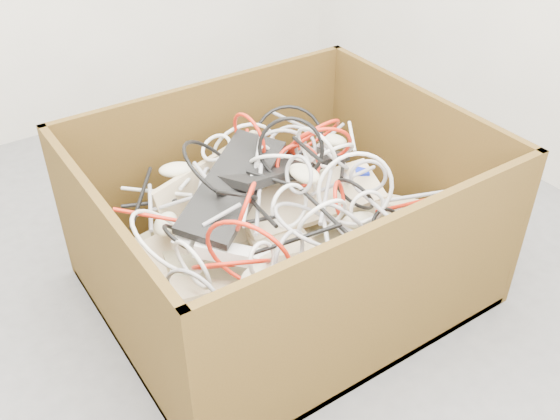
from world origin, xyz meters
TOP-DOWN VIEW (x-y plane):
  - ground at (0.00, 0.00)m, footprint 3.00×3.00m
  - cardboard_box at (0.22, -0.00)m, footprint 1.13×0.94m
  - keyboard_pile at (0.23, 0.02)m, footprint 1.09×0.79m
  - mice_scatter at (0.21, -0.04)m, footprint 0.82×0.66m
  - power_strip_left at (-0.03, 0.03)m, footprint 0.26×0.18m
  - power_strip_right at (0.00, -0.14)m, footprint 0.24×0.21m
  - vga_plug at (0.53, -0.01)m, footprint 0.06×0.06m
  - cable_tangle at (0.21, 0.01)m, footprint 0.97×0.78m

SIDE VIEW (x-z plane):
  - ground at x=0.00m, z-range 0.00..0.00m
  - cardboard_box at x=0.22m, z-range -0.14..0.43m
  - keyboard_pile at x=0.23m, z-range 0.09..0.47m
  - power_strip_right at x=0.00m, z-range 0.29..0.38m
  - mice_scatter at x=0.21m, z-range 0.24..0.44m
  - vga_plug at x=0.53m, z-range 0.33..0.36m
  - power_strip_left at x=-0.03m, z-range 0.33..0.44m
  - cable_tangle at x=0.21m, z-range 0.20..0.62m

